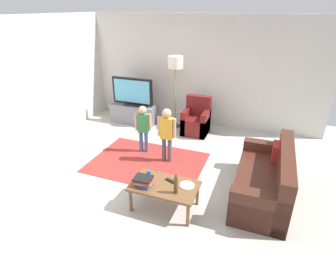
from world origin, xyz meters
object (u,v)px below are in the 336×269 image
bottle (176,185)px  tv_remote (170,181)px  soda_can (149,174)px  armchair (196,121)px  tv (132,92)px  couch (267,181)px  coffee_table (164,188)px  plate (187,185)px  child_center (167,131)px  child_near_tv (143,125)px  book_stack (144,181)px  tv_stand (134,114)px  floor_lamp (175,66)px

bottle → tv_remote: 0.32m
bottle → soda_can: size_ratio=2.62×
armchair → tv_remote: 2.78m
tv → armchair: 1.81m
couch → coffee_table: 1.67m
couch → plate: bearing=-146.2°
armchair → bottle: armchair is taller
coffee_table → tv_remote: tv_remote is taller
couch → plate: 1.35m
child_center → bottle: child_center is taller
soda_can → plate: (0.62, 0.00, -0.05)m
bottle → coffee_table: bearing=151.4°
tv_remote → tv: bearing=147.1°
child_near_tv → tv_remote: bearing=-51.3°
couch → book_stack: 1.99m
armchair → tv_remote: bearing=-82.7°
child_near_tv → bottle: (1.30, -1.65, -0.06)m
soda_can → tv_remote: bearing=3.3°
tv_remote → plate: bearing=16.0°
book_stack → plate: bearing=19.6°
tv_stand → tv: 0.60m
tv → couch: size_ratio=0.61×
bottle → plate: 0.27m
soda_can → armchair: bearing=90.1°
tv_remote → soda_can: bearing=-156.5°
armchair → child_center: child_center is taller
book_stack → bottle: bottle is taller
tv_remote → child_near_tv: bearing=149.0°
tv → bottle: tv is taller
coffee_table → tv_stand: bearing=124.9°
tv → soda_can: bearing=-58.2°
coffee_table → book_stack: bearing=-157.9°
couch → tv_stand: bearing=149.2°
book_stack → bottle: size_ratio=0.92×
book_stack → soda_can: book_stack is taller
child_center → plate: 1.49m
child_center → plate: size_ratio=5.05×
child_near_tv → child_center: 0.63m
bottle → plate: bearing=65.5°
soda_can → child_near_tv: bearing=118.6°
child_near_tv → child_center: child_center is taller
tv_stand → child_near_tv: 1.72m
tv → coffee_table: size_ratio=1.10×
tv_stand → couch: couch is taller
child_near_tv → coffee_table: size_ratio=1.03×
couch → child_near_tv: size_ratio=1.75×
child_near_tv → tv: bearing=124.9°
tv_stand → book_stack: bearing=-60.1°
tv_remote → couch: bearing=47.9°
floor_lamp → tv_remote: (0.98, -2.95, -1.11)m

